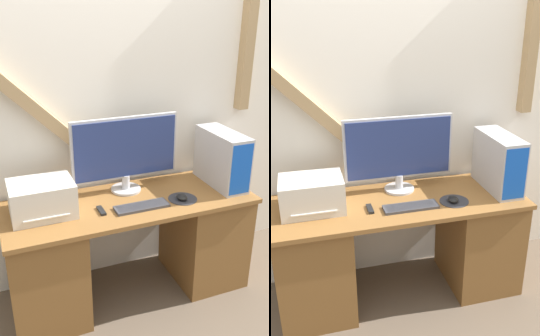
{
  "view_description": "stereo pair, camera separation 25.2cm",
  "coord_description": "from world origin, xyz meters",
  "views": [
    {
      "loc": [
        -0.83,
        -1.86,
        1.91
      ],
      "look_at": [
        0.03,
        0.31,
        0.96
      ],
      "focal_mm": 42.0,
      "sensor_mm": 36.0,
      "label": 1
    },
    {
      "loc": [
        -0.59,
        -1.94,
        1.91
      ],
      "look_at": [
        0.03,
        0.31,
        0.96
      ],
      "focal_mm": 42.0,
      "sensor_mm": 36.0,
      "label": 2
    }
  ],
  "objects": [
    {
      "name": "ground_plane",
      "position": [
        0.0,
        0.0,
        0.0
      ],
      "size": [
        12.0,
        12.0,
        0.0
      ],
      "primitive_type": "plane",
      "color": "brown"
    },
    {
      "name": "wall_back",
      "position": [
        0.01,
        0.67,
        1.35
      ],
      "size": [
        6.4,
        0.13,
        2.7
      ],
      "color": "white",
      "rests_on": "ground_plane"
    },
    {
      "name": "desk",
      "position": [
        0.0,
        0.31,
        0.38
      ],
      "size": [
        1.67,
        0.61,
        0.73
      ],
      "color": "brown",
      "rests_on": "ground_plane"
    },
    {
      "name": "monitor",
      "position": [
        0.03,
        0.47,
        1.02
      ],
      "size": [
        0.74,
        0.21,
        0.52
      ],
      "color": "#B7B7BC",
      "rests_on": "desk"
    },
    {
      "name": "keyboard",
      "position": [
        0.03,
        0.18,
        0.74
      ],
      "size": [
        0.35,
        0.11,
        0.02
      ],
      "color": "#3D3D42",
      "rests_on": "desk"
    },
    {
      "name": "mousepad",
      "position": [
        0.34,
        0.2,
        0.74
      ],
      "size": [
        0.19,
        0.19,
        0.0
      ],
      "color": "#2D2D33",
      "rests_on": "desk"
    },
    {
      "name": "mouse",
      "position": [
        0.32,
        0.19,
        0.76
      ],
      "size": [
        0.07,
        0.09,
        0.03
      ],
      "color": "black",
      "rests_on": "mousepad"
    },
    {
      "name": "computer_tower",
      "position": [
        0.7,
        0.32,
        0.93
      ],
      "size": [
        0.18,
        0.47,
        0.39
      ],
      "color": "#B2B2B7",
      "rests_on": "desk"
    },
    {
      "name": "printer",
      "position": [
        -0.56,
        0.33,
        0.84
      ],
      "size": [
        0.39,
        0.29,
        0.21
      ],
      "color": "beige",
      "rests_on": "desk"
    },
    {
      "name": "remote_control",
      "position": [
        -0.22,
        0.23,
        0.74
      ],
      "size": [
        0.03,
        0.12,
        0.02
      ],
      "color": "black",
      "rests_on": "desk"
    }
  ]
}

